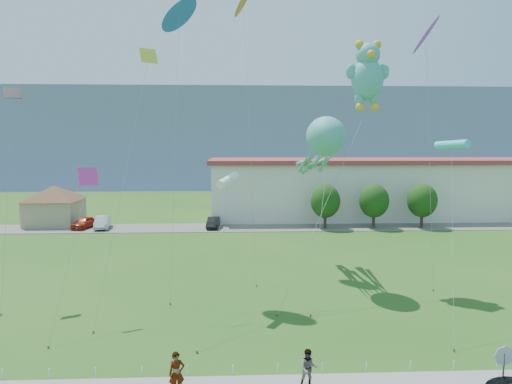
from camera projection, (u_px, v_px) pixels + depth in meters
ground at (254, 361)px, 21.57m from camera, size 160.00×160.00×0.00m
parking_strip at (243, 227)px, 56.34m from camera, size 70.00×6.00×0.06m
hill_ridge at (239, 137)px, 139.53m from camera, size 160.00×50.00×25.00m
pavilion at (54, 201)px, 57.99m from camera, size 9.20×9.20×5.00m
warehouse at (422, 187)px, 65.97m from camera, size 61.00×15.00×8.20m
stop_sign at (504, 361)px, 17.60m from camera, size 0.80×0.07×2.50m
rope_fence at (255, 370)px, 20.25m from camera, size 26.05×0.05×0.50m
tree_near at (325, 201)px, 55.43m from camera, size 3.60×3.60×5.47m
tree_mid at (374, 201)px, 55.69m from camera, size 3.60×3.60×5.47m
tree_far at (422, 201)px, 55.94m from camera, size 3.60×3.60×5.47m
pedestrian_left at (177, 373)px, 18.44m from camera, size 0.74×0.59×1.77m
pedestrian_right at (309, 368)px, 19.00m from camera, size 0.81×0.63×1.63m
parked_car_red at (84, 223)px, 55.66m from camera, size 2.54×4.32×1.38m
parked_car_silver at (102, 222)px, 55.48m from camera, size 2.26×4.70×1.49m
parked_car_black at (213, 223)px, 55.84m from camera, size 1.63×4.09×1.32m
octopus_kite at (322, 147)px, 33.69m from camera, size 3.39×13.33×12.21m
teddy_bear_kite at (368, 74)px, 32.86m from camera, size 8.74×7.98×17.67m
small_kite_purple at (426, 41)px, 33.96m from camera, size 1.80×4.75×19.08m
small_kite_cyan at (452, 146)px, 26.98m from camera, size 2.35×6.63×10.65m
small_kite_yellow at (142, 88)px, 28.86m from camera, size 2.85×7.02×16.38m
small_kite_pink at (85, 191)px, 26.60m from camera, size 1.40×5.65×8.77m
small_kite_white at (228, 181)px, 28.20m from camera, size 1.75×7.84×8.47m
small_kite_blue at (179, 22)px, 31.40m from camera, size 1.80×5.00×19.81m
small_kite_orange at (244, 7)px, 38.44m from camera, size 1.80×8.90×23.14m
small_kite_black at (11, 118)px, 29.94m from camera, size 1.42×5.16×14.07m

